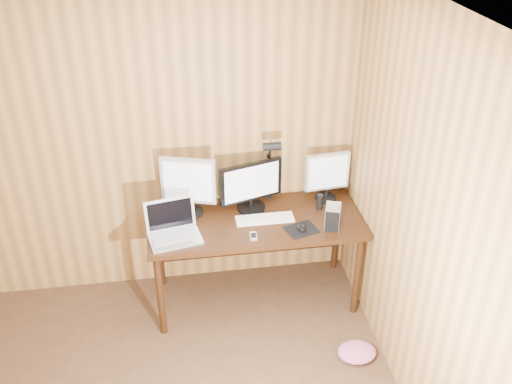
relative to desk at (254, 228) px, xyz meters
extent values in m
plane|color=silver|center=(-0.93, -1.70, 1.87)|extent=(4.00, 4.00, 0.00)
plane|color=#A2723A|center=(-0.93, 0.30, 0.62)|extent=(4.00, 0.00, 4.00)
plane|color=#A2723A|center=(0.82, -1.70, 0.62)|extent=(0.00, 4.00, 4.00)
cube|color=black|center=(0.00, -0.07, 0.10)|extent=(1.60, 0.70, 0.04)
cube|color=black|center=(0.00, 0.25, -0.17)|extent=(1.48, 0.02, 0.51)
cylinder|color=black|center=(-0.74, -0.36, -0.27)|extent=(0.05, 0.05, 0.71)
cylinder|color=black|center=(-0.74, 0.22, -0.27)|extent=(0.05, 0.05, 0.71)
cylinder|color=black|center=(0.74, -0.36, -0.27)|extent=(0.05, 0.05, 0.71)
cylinder|color=black|center=(0.74, 0.22, -0.27)|extent=(0.05, 0.05, 0.71)
cylinder|color=black|center=(-0.01, 0.09, 0.13)|extent=(0.22, 0.22, 0.02)
cylinder|color=black|center=(-0.01, 0.09, 0.17)|extent=(0.03, 0.03, 0.06)
cube|color=black|center=(-0.01, 0.09, 0.36)|extent=(0.49, 0.18, 0.31)
cube|color=white|center=(0.00, 0.07, 0.36)|extent=(0.42, 0.13, 0.27)
cylinder|color=black|center=(-0.47, 0.09, 0.13)|extent=(0.20, 0.20, 0.02)
cylinder|color=black|center=(-0.47, 0.09, 0.19)|extent=(0.04, 0.04, 0.09)
cube|color=silver|center=(-0.47, 0.09, 0.41)|extent=(0.41, 0.16, 0.36)
cube|color=white|center=(-0.48, 0.07, 0.41)|extent=(0.35, 0.11, 0.31)
cylinder|color=black|center=(0.60, 0.14, 0.13)|extent=(0.17, 0.17, 0.02)
cylinder|color=black|center=(0.60, 0.14, 0.18)|extent=(0.03, 0.03, 0.07)
cube|color=silver|center=(0.60, 0.14, 0.37)|extent=(0.35, 0.07, 0.30)
cube|color=white|center=(0.60, 0.12, 0.37)|extent=(0.31, 0.04, 0.26)
cube|color=silver|center=(-0.60, -0.24, 0.13)|extent=(0.40, 0.31, 0.02)
cube|color=silver|center=(-0.62, -0.11, 0.26)|extent=(0.36, 0.12, 0.24)
cube|color=black|center=(-0.62, -0.11, 0.26)|extent=(0.32, 0.10, 0.20)
cube|color=#B2B2B7|center=(-0.60, -0.24, 0.14)|extent=(0.33, 0.21, 0.00)
cube|color=white|center=(0.07, -0.09, 0.13)|extent=(0.44, 0.13, 0.02)
cube|color=white|center=(0.07, -0.09, 0.14)|extent=(0.41, 0.11, 0.00)
cube|color=black|center=(0.32, -0.26, 0.12)|extent=(0.26, 0.24, 0.00)
ellipsoid|color=black|center=(0.32, -0.26, 0.14)|extent=(0.09, 0.12, 0.04)
cube|color=silver|center=(0.55, -0.24, 0.21)|extent=(0.15, 0.18, 0.17)
cube|color=black|center=(0.52, -0.32, 0.21)|extent=(0.10, 0.04, 0.16)
cube|color=silver|center=(-0.05, -0.29, 0.13)|extent=(0.06, 0.10, 0.01)
cube|color=black|center=(-0.05, -0.29, 0.13)|extent=(0.04, 0.06, 0.00)
cylinder|color=black|center=(0.52, 0.00, 0.18)|extent=(0.05, 0.05, 0.12)
cube|color=black|center=(0.16, 0.24, 0.11)|extent=(0.04, 0.05, 0.05)
cylinder|color=black|center=(0.16, 0.24, 0.31)|extent=(0.02, 0.02, 0.37)
sphere|color=black|center=(0.16, 0.24, 0.49)|extent=(0.04, 0.04, 0.04)
cylinder|color=black|center=(0.16, 0.18, 0.56)|extent=(0.02, 0.13, 0.15)
cylinder|color=black|center=(0.16, 0.10, 0.63)|extent=(0.13, 0.06, 0.06)
camera|label=1|loc=(-0.54, -3.60, 2.47)|focal=40.00mm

